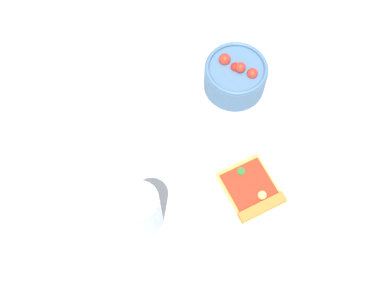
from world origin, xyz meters
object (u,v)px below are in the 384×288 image
salad_bowl (235,76)px  soda_glass (143,211)px  paper_napkin (151,109)px  plate (235,197)px  pizza_slice_main (253,192)px

salad_bowl → soda_glass: bearing=-83.0°
paper_napkin → plate: bearing=-10.9°
pizza_slice_main → salad_bowl: (-0.18, 0.19, 0.02)m
plate → paper_napkin: plate is taller
salad_bowl → soda_glass: (0.04, -0.35, 0.03)m
soda_glass → plate: bearing=52.5°
soda_glass → paper_napkin: size_ratio=0.90×
salad_bowl → plate: bearing=-53.8°
salad_bowl → soda_glass: soda_glass is taller
pizza_slice_main → paper_napkin: pizza_slice_main is taller
plate → pizza_slice_main: 0.04m
pizza_slice_main → soda_glass: 0.22m
pizza_slice_main → paper_napkin: bearing=174.9°
plate → salad_bowl: bearing=126.2°
pizza_slice_main → salad_bowl: size_ratio=1.07×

